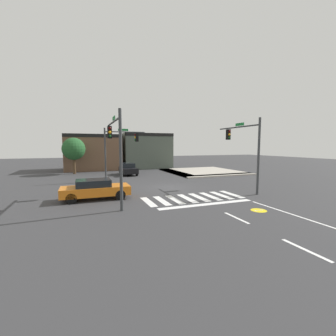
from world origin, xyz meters
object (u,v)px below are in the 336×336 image
traffic_signal_northwest (120,145)px  roadside_tree (74,149)px  car_black (128,169)px  car_orange (95,189)px  traffic_signal_southwest (115,141)px  traffic_signal_southeast (244,143)px

traffic_signal_northwest → roadside_tree: 9.42m
car_black → car_orange: size_ratio=0.87×
traffic_signal_southwest → traffic_signal_southeast: bearing=-88.5°
traffic_signal_southeast → car_orange: (-11.96, 1.13, -3.34)m
traffic_signal_southeast → traffic_signal_southwest: traffic_signal_southeast is taller
traffic_signal_southwest → car_orange: traffic_signal_southwest is taller
traffic_signal_northwest → car_orange: size_ratio=1.21×
traffic_signal_southwest → traffic_signal_northwest: 9.92m
car_orange → roadside_tree: (-1.76, 16.38, 2.63)m
traffic_signal_southwest → roadside_tree: size_ratio=1.21×
traffic_signal_southwest → roadside_tree: (-3.03, 17.79, -0.73)m
traffic_signal_southwest → traffic_signal_northwest: bearing=-10.7°
traffic_signal_northwest → roadside_tree: (-4.87, 8.04, -0.57)m
traffic_signal_northwest → roadside_tree: size_ratio=1.16×
traffic_signal_northwest → car_black: size_ratio=1.39×
traffic_signal_southeast → roadside_tree: (-13.72, 17.51, -0.71)m
traffic_signal_northwest → car_orange: (-3.11, -8.34, -3.20)m
traffic_signal_southwest → traffic_signal_northwest: (1.84, 9.75, -0.16)m
car_black → roadside_tree: roadside_tree is taller
traffic_signal_southwest → car_black: (3.59, 14.32, -3.33)m
traffic_signal_southwest → car_orange: (-1.27, 1.41, -3.35)m
traffic_signal_northwest → car_orange: traffic_signal_northwest is taller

